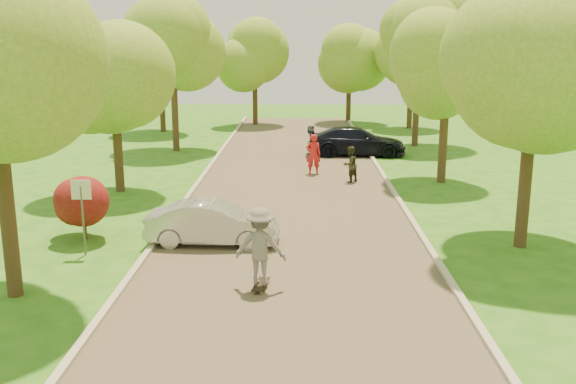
# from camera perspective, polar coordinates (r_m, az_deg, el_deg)

# --- Properties ---
(ground) EXTENTS (100.00, 100.00, 0.00)m
(ground) POSITION_cam_1_polar(r_m,az_deg,el_deg) (14.47, -0.10, -10.83)
(ground) COLOR #286518
(ground) RESTS_ON ground
(road) EXTENTS (8.00, 60.00, 0.01)m
(road) POSITION_cam_1_polar(r_m,az_deg,el_deg) (22.02, 0.31, -2.34)
(road) COLOR #4C4438
(road) RESTS_ON ground
(curb_left) EXTENTS (0.18, 60.00, 0.12)m
(curb_left) POSITION_cam_1_polar(r_m,az_deg,el_deg) (22.42, -10.10, -2.12)
(curb_left) COLOR #B2AD9E
(curb_left) RESTS_ON ground
(curb_right) EXTENTS (0.18, 60.00, 0.12)m
(curb_right) POSITION_cam_1_polar(r_m,az_deg,el_deg) (22.33, 10.77, -2.21)
(curb_right) COLOR #B2AD9E
(curb_right) RESTS_ON ground
(street_sign) EXTENTS (0.55, 0.06, 2.17)m
(street_sign) POSITION_cam_1_polar(r_m,az_deg,el_deg) (18.76, -17.86, -0.81)
(street_sign) COLOR #59595E
(street_sign) RESTS_ON ground
(red_shrub) EXTENTS (1.70, 1.70, 1.95)m
(red_shrub) POSITION_cam_1_polar(r_m,az_deg,el_deg) (20.41, -17.77, -1.05)
(red_shrub) COLOR #382619
(red_shrub) RESTS_ON ground
(tree_l_mida) EXTENTS (4.71, 4.60, 7.39)m
(tree_l_mida) POSITION_cam_1_polar(r_m,az_deg,el_deg) (15.68, -24.05, 9.45)
(tree_l_mida) COLOR #382619
(tree_l_mida) RESTS_ON ground
(tree_l_midb) EXTENTS (4.30, 4.20, 6.62)m
(tree_l_midb) POSITION_cam_1_polar(r_m,az_deg,el_deg) (26.23, -14.85, 9.87)
(tree_l_midb) COLOR #382619
(tree_l_midb) RESTS_ON ground
(tree_l_far) EXTENTS (4.92, 4.80, 7.79)m
(tree_l_far) POSITION_cam_1_polar(r_m,az_deg,el_deg) (35.85, -9.89, 12.28)
(tree_l_far) COLOR #382619
(tree_l_far) RESTS_ON ground
(tree_r_mida) EXTENTS (5.13, 5.00, 7.95)m
(tree_r_mida) POSITION_cam_1_polar(r_m,az_deg,el_deg) (19.44, 21.81, 11.21)
(tree_r_mida) COLOR #382619
(tree_r_mida) RESTS_ON ground
(tree_r_midb) EXTENTS (4.51, 4.40, 7.01)m
(tree_r_midb) POSITION_cam_1_polar(r_m,az_deg,el_deg) (27.97, 14.37, 10.68)
(tree_r_midb) COLOR #382619
(tree_r_midb) RESTS_ON ground
(tree_r_far) EXTENTS (5.33, 5.20, 8.34)m
(tree_r_far) POSITION_cam_1_polar(r_m,az_deg,el_deg) (37.87, 11.93, 12.78)
(tree_r_far) COLOR #382619
(tree_r_far) RESTS_ON ground
(tree_bg_a) EXTENTS (5.12, 5.00, 7.72)m
(tree_bg_a) POSITION_cam_1_polar(r_m,az_deg,el_deg) (44.16, -11.04, 12.15)
(tree_bg_a) COLOR #382619
(tree_bg_a) RESTS_ON ground
(tree_bg_b) EXTENTS (5.12, 5.00, 7.95)m
(tree_bg_b) POSITION_cam_1_polar(r_m,az_deg,el_deg) (45.92, 11.28, 12.45)
(tree_bg_b) COLOR #382619
(tree_bg_b) RESTS_ON ground
(tree_bg_c) EXTENTS (4.92, 4.80, 7.33)m
(tree_bg_c) POSITION_cam_1_polar(r_m,az_deg,el_deg) (47.33, -2.73, 12.06)
(tree_bg_c) COLOR #382619
(tree_bg_c) RESTS_ON ground
(tree_bg_d) EXTENTS (5.12, 5.00, 7.72)m
(tree_bg_d) POSITION_cam_1_polar(r_m,az_deg,el_deg) (49.39, 5.76, 12.40)
(tree_bg_d) COLOR #382619
(tree_bg_d) RESTS_ON ground
(silver_sedan) EXTENTS (3.96, 1.51, 1.29)m
(silver_sedan) POSITION_cam_1_polar(r_m,az_deg,el_deg) (19.21, -6.68, -2.77)
(silver_sedan) COLOR #B0B0B5
(silver_sedan) RESTS_ON ground
(dark_sedan) EXTENTS (5.28, 2.29, 1.51)m
(dark_sedan) POSITION_cam_1_polar(r_m,az_deg,el_deg) (34.48, 6.09, 4.51)
(dark_sedan) COLOR black
(dark_sedan) RESTS_ON ground
(longboard) EXTENTS (0.42, 1.01, 0.11)m
(longboard) POSITION_cam_1_polar(r_m,az_deg,el_deg) (15.87, -2.44, -8.20)
(longboard) COLOR black
(longboard) RESTS_ON ground
(skateboarder) EXTENTS (1.33, 0.89, 1.92)m
(skateboarder) POSITION_cam_1_polar(r_m,az_deg,el_deg) (15.54, -2.47, -4.84)
(skateboarder) COLOR slate
(skateboarder) RESTS_ON longboard
(person_striped) EXTENTS (0.68, 0.44, 1.85)m
(person_striped) POSITION_cam_1_polar(r_m,az_deg,el_deg) (29.29, 2.27, 3.38)
(person_striped) COLOR red
(person_striped) RESTS_ON ground
(person_olive) EXTENTS (0.96, 0.96, 1.57)m
(person_olive) POSITION_cam_1_polar(r_m,az_deg,el_deg) (27.67, 5.53, 2.46)
(person_olive) COLOR #2B2E1B
(person_olive) RESTS_ON ground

